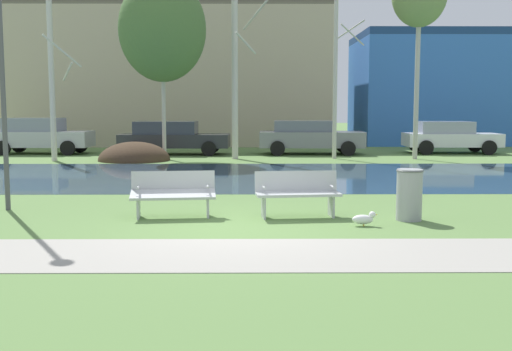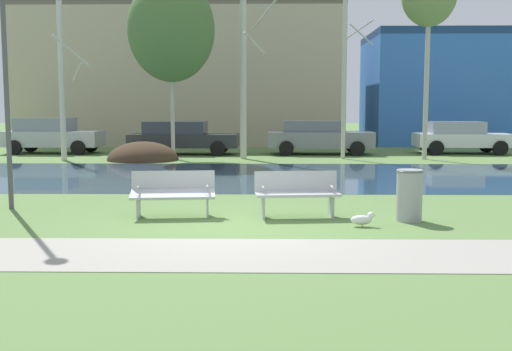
{
  "view_description": "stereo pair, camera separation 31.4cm",
  "coord_description": "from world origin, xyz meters",
  "px_view_note": "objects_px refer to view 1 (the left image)",
  "views": [
    {
      "loc": [
        0.29,
        -10.59,
        2.1
      ],
      "look_at": [
        0.39,
        1.39,
        0.76
      ],
      "focal_mm": 43.27,
      "sensor_mm": 36.0,
      "label": 1
    },
    {
      "loc": [
        0.61,
        -10.59,
        2.1
      ],
      "look_at": [
        0.39,
        1.39,
        0.76
      ],
      "focal_mm": 43.27,
      "sensor_mm": 36.0,
      "label": 2
    }
  ],
  "objects_px": {
    "bench_right": "(297,193)",
    "trash_bin": "(409,194)",
    "seagull": "(364,219)",
    "parked_sedan_second_dark": "(172,137)",
    "parked_wagon_fourth_white": "(449,136)",
    "parked_hatch_third_grey": "(309,136)",
    "parked_van_nearest_silver": "(40,135)",
    "bench_left": "(173,193)"
  },
  "relations": [
    {
      "from": "parked_van_nearest_silver",
      "to": "parked_wagon_fourth_white",
      "type": "distance_m",
      "value": 18.42
    },
    {
      "from": "seagull",
      "to": "parked_hatch_third_grey",
      "type": "distance_m",
      "value": 16.68
    },
    {
      "from": "parked_hatch_third_grey",
      "to": "parked_wagon_fourth_white",
      "type": "bearing_deg",
      "value": 3.96
    },
    {
      "from": "bench_left",
      "to": "parked_hatch_third_grey",
      "type": "xyz_separation_m",
      "value": [
        4.08,
        15.72,
        0.32
      ]
    },
    {
      "from": "parked_sedan_second_dark",
      "to": "parked_van_nearest_silver",
      "type": "bearing_deg",
      "value": 175.88
    },
    {
      "from": "bench_right",
      "to": "trash_bin",
      "type": "bearing_deg",
      "value": -9.91
    },
    {
      "from": "seagull",
      "to": "parked_sedan_second_dark",
      "type": "relative_size",
      "value": 0.09
    },
    {
      "from": "parked_hatch_third_grey",
      "to": "parked_wagon_fourth_white",
      "type": "distance_m",
      "value": 6.4
    },
    {
      "from": "trash_bin",
      "to": "parked_sedan_second_dark",
      "type": "bearing_deg",
      "value": 111.97
    },
    {
      "from": "bench_right",
      "to": "trash_bin",
      "type": "distance_m",
      "value": 2.08
    },
    {
      "from": "parked_sedan_second_dark",
      "to": "parked_wagon_fourth_white",
      "type": "relative_size",
      "value": 1.15
    },
    {
      "from": "trash_bin",
      "to": "seagull",
      "type": "height_order",
      "value": "trash_bin"
    },
    {
      "from": "trash_bin",
      "to": "seagull",
      "type": "relative_size",
      "value": 2.1
    },
    {
      "from": "bench_left",
      "to": "parked_wagon_fourth_white",
      "type": "relative_size",
      "value": 0.39
    },
    {
      "from": "parked_van_nearest_silver",
      "to": "parked_hatch_third_grey",
      "type": "xyz_separation_m",
      "value": [
        12.03,
        -0.27,
        -0.04
      ]
    },
    {
      "from": "parked_wagon_fourth_white",
      "to": "trash_bin",
      "type": "bearing_deg",
      "value": -110.09
    },
    {
      "from": "bench_left",
      "to": "bench_right",
      "type": "height_order",
      "value": "same"
    },
    {
      "from": "parked_hatch_third_grey",
      "to": "seagull",
      "type": "bearing_deg",
      "value": -92.05
    },
    {
      "from": "bench_right",
      "to": "parked_hatch_third_grey",
      "type": "height_order",
      "value": "parked_hatch_third_grey"
    },
    {
      "from": "bench_right",
      "to": "trash_bin",
      "type": "xyz_separation_m",
      "value": [
        2.05,
        -0.36,
        0.02
      ]
    },
    {
      "from": "parked_van_nearest_silver",
      "to": "parked_sedan_second_dark",
      "type": "xyz_separation_m",
      "value": [
        5.96,
        -0.43,
        -0.06
      ]
    },
    {
      "from": "bench_right",
      "to": "parked_wagon_fourth_white",
      "type": "relative_size",
      "value": 0.39
    },
    {
      "from": "seagull",
      "to": "parked_van_nearest_silver",
      "type": "relative_size",
      "value": 0.1
    },
    {
      "from": "parked_wagon_fourth_white",
      "to": "seagull",
      "type": "bearing_deg",
      "value": -112.21
    },
    {
      "from": "parked_wagon_fourth_white",
      "to": "bench_right",
      "type": "bearing_deg",
      "value": -116.6
    },
    {
      "from": "seagull",
      "to": "parked_hatch_third_grey",
      "type": "height_order",
      "value": "parked_hatch_third_grey"
    },
    {
      "from": "parked_sedan_second_dark",
      "to": "seagull",
      "type": "bearing_deg",
      "value": -71.62
    },
    {
      "from": "trash_bin",
      "to": "parked_hatch_third_grey",
      "type": "bearing_deg",
      "value": 91.23
    },
    {
      "from": "parked_hatch_third_grey",
      "to": "trash_bin",
      "type": "bearing_deg",
      "value": -88.77
    },
    {
      "from": "bench_left",
      "to": "parked_van_nearest_silver",
      "type": "bearing_deg",
      "value": 116.44
    },
    {
      "from": "parked_van_nearest_silver",
      "to": "parked_hatch_third_grey",
      "type": "bearing_deg",
      "value": -1.26
    },
    {
      "from": "bench_right",
      "to": "trash_bin",
      "type": "height_order",
      "value": "trash_bin"
    },
    {
      "from": "bench_left",
      "to": "parked_hatch_third_grey",
      "type": "height_order",
      "value": "parked_hatch_third_grey"
    },
    {
      "from": "bench_left",
      "to": "parked_sedan_second_dark",
      "type": "distance_m",
      "value": 15.69
    },
    {
      "from": "parked_hatch_third_grey",
      "to": "parked_sedan_second_dark",
      "type": "bearing_deg",
      "value": -178.45
    },
    {
      "from": "trash_bin",
      "to": "parked_hatch_third_grey",
      "type": "xyz_separation_m",
      "value": [
        -0.34,
        16.08,
        0.3
      ]
    },
    {
      "from": "parked_van_nearest_silver",
      "to": "parked_wagon_fourth_white",
      "type": "relative_size",
      "value": 1.04
    },
    {
      "from": "trash_bin",
      "to": "seagull",
      "type": "distance_m",
      "value": 1.16
    },
    {
      "from": "bench_right",
      "to": "parked_van_nearest_silver",
      "type": "distance_m",
      "value": 19.04
    },
    {
      "from": "bench_right",
      "to": "parked_hatch_third_grey",
      "type": "xyz_separation_m",
      "value": [
        1.71,
        15.72,
        0.32
      ]
    },
    {
      "from": "bench_right",
      "to": "parked_sedan_second_dark",
      "type": "xyz_separation_m",
      "value": [
        -4.37,
        15.56,
        0.3
      ]
    },
    {
      "from": "bench_left",
      "to": "bench_right",
      "type": "distance_m",
      "value": 2.38
    }
  ]
}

